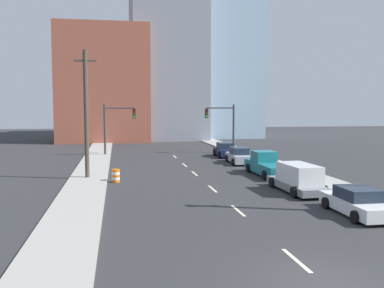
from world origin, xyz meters
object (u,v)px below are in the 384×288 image
traffic_barrel (116,176)px  box_truck_gray (298,179)px  sedan_silver (239,156)px  pickup_truck_teal (267,166)px  traffic_signal_right (225,122)px  utility_pole_left_mid (86,113)px  traffic_signal_left (114,123)px  sedan_navy (225,150)px  sedan_white (357,202)px

traffic_barrel → box_truck_gray: size_ratio=0.17×
box_truck_gray → sedan_silver: 14.22m
box_truck_gray → pickup_truck_teal: 6.95m
traffic_signal_right → utility_pole_left_mid: bearing=-132.8°
sedan_silver → traffic_signal_left: bearing=145.5°
traffic_barrel → sedan_navy: sedan_navy is taller
traffic_barrel → pickup_truck_teal: 11.88m
box_truck_gray → sedan_navy: size_ratio=1.24×
utility_pole_left_mid → sedan_white: (13.98, -13.36, -4.27)m
traffic_signal_right → box_truck_gray: (-1.22, -23.34, -2.78)m
traffic_signal_left → utility_pole_left_mid: (-1.90, -15.85, 1.25)m
traffic_barrel → sedan_navy: (11.70, 14.24, 0.22)m
traffic_signal_left → sedan_white: 31.76m
sedan_silver → sedan_white: bearing=-86.2°
box_truck_gray → sedan_silver: bearing=87.3°
utility_pole_left_mid → pickup_truck_teal: (13.91, -0.55, -4.14)m
utility_pole_left_mid → traffic_barrel: 5.24m
utility_pole_left_mid → sedan_navy: bearing=41.9°
utility_pole_left_mid → box_truck_gray: utility_pole_left_mid is taller
sedan_navy → traffic_barrel: bearing=-127.3°
traffic_signal_right → pickup_truck_teal: traffic_signal_right is taller
traffic_signal_right → utility_pole_left_mid: size_ratio=0.60×
traffic_signal_left → sedan_navy: (11.91, -3.48, -2.95)m
traffic_barrel → sedan_silver: 14.47m
pickup_truck_teal → traffic_signal_right: bearing=86.4°
traffic_barrel → sedan_navy: bearing=50.6°
traffic_signal_left → pickup_truck_teal: (12.01, -16.40, -2.89)m
traffic_barrel → sedan_white: bearing=-44.1°
traffic_signal_right → pickup_truck_teal: (-0.77, -16.40, -2.89)m
traffic_signal_right → sedan_navy: size_ratio=1.27×
traffic_barrel → sedan_silver: (11.64, 8.59, 0.22)m
box_truck_gray → sedan_navy: box_truck_gray is taller
utility_pole_left_mid → sedan_silver: 15.87m
traffic_signal_right → sedan_silver: 9.64m
traffic_barrel → pickup_truck_teal: size_ratio=0.15×
traffic_signal_right → pickup_truck_teal: 16.67m
pickup_truck_teal → traffic_signal_left: bearing=125.3°
utility_pole_left_mid → traffic_barrel: bearing=-41.5°
traffic_signal_left → traffic_signal_right: size_ratio=1.00×
utility_pole_left_mid → sedan_navy: utility_pole_left_mid is taller
traffic_signal_right → traffic_barrel: bearing=-125.4°
sedan_white → sedan_silver: bearing=92.0°
traffic_signal_right → utility_pole_left_mid: 21.64m
traffic_barrel → utility_pole_left_mid: bearing=138.5°
box_truck_gray → sedan_silver: size_ratio=1.15×
traffic_signal_left → pickup_truck_teal: bearing=-53.8°
traffic_signal_left → sedan_navy: traffic_signal_left is taller
traffic_barrel → sedan_white: 16.53m
box_truck_gray → sedan_navy: (0.35, 19.86, -0.17)m
sedan_white → pickup_truck_teal: 12.81m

